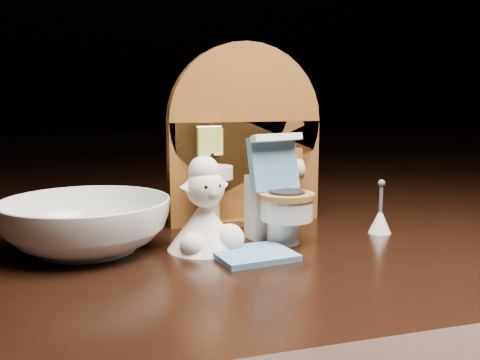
% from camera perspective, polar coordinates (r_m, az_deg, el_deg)
% --- Properties ---
extents(backdrop_panel, '(0.13, 0.05, 0.15)m').
position_cam_1_polar(backdrop_panel, '(0.45, 0.43, 3.73)').
color(backdrop_panel, brown).
rests_on(backdrop_panel, ground).
extents(toy_toilet, '(0.05, 0.06, 0.08)m').
position_cam_1_polar(toy_toilet, '(0.40, 4.08, -2.36)').
color(toy_toilet, white).
rests_on(toy_toilet, ground).
extents(bath_mat, '(0.06, 0.05, 0.00)m').
position_cam_1_polar(bath_mat, '(0.36, 1.48, -7.97)').
color(bath_mat, '#5787AD').
rests_on(bath_mat, ground).
extents(toilet_brush, '(0.02, 0.02, 0.04)m').
position_cam_1_polar(toilet_brush, '(0.44, 14.72, -4.04)').
color(toilet_brush, white).
rests_on(toilet_brush, ground).
extents(plush_lamb, '(0.05, 0.05, 0.07)m').
position_cam_1_polar(plush_lamb, '(0.38, -3.68, -3.92)').
color(plush_lamb, white).
rests_on(plush_lamb, ground).
extents(ceramic_bowl, '(0.14, 0.14, 0.04)m').
position_cam_1_polar(ceramic_bowl, '(0.39, -16.07, -4.64)').
color(ceramic_bowl, white).
rests_on(ceramic_bowl, ground).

